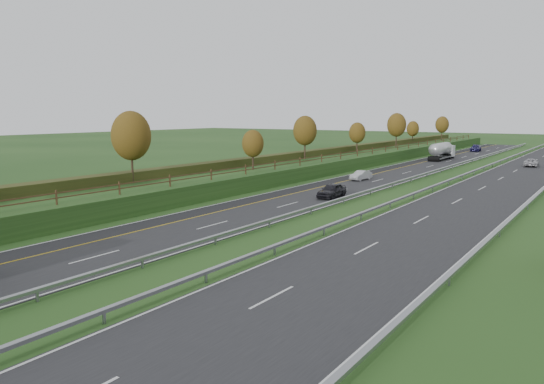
% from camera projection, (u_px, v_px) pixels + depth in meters
% --- Properties ---
extents(ground, '(400.00, 400.00, 0.00)m').
position_uv_depth(ground, '(415.00, 188.00, 67.45)').
color(ground, '#204217').
rests_on(ground, ground).
extents(near_carriageway, '(10.50, 200.00, 0.04)m').
position_uv_depth(near_carriageway, '(372.00, 179.00, 75.94)').
color(near_carriageway, black).
rests_on(near_carriageway, ground).
extents(far_carriageway, '(10.50, 200.00, 0.04)m').
position_uv_depth(far_carriageway, '(494.00, 188.00, 66.92)').
color(far_carriageway, black).
rests_on(far_carriageway, ground).
extents(hard_shoulder, '(3.00, 200.00, 0.04)m').
position_uv_depth(hard_shoulder, '(348.00, 177.00, 77.99)').
color(hard_shoulder, black).
rests_on(hard_shoulder, ground).
extents(lane_markings, '(26.75, 200.00, 0.01)m').
position_uv_depth(lane_markings, '(416.00, 182.00, 72.34)').
color(lane_markings, silver).
rests_on(lane_markings, near_carriageway).
extents(embankment_left, '(12.00, 200.00, 2.00)m').
position_uv_depth(embankment_left, '(295.00, 167.00, 82.90)').
color(embankment_left, '#204217').
rests_on(embankment_left, ground).
extents(hedge_left, '(2.20, 180.00, 1.10)m').
position_uv_depth(hedge_left, '(284.00, 157.00, 83.77)').
color(hedge_left, '#323C18').
rests_on(hedge_left, embankment_left).
extents(fence_left, '(0.12, 189.06, 1.20)m').
position_uv_depth(fence_left, '(319.00, 158.00, 79.85)').
color(fence_left, '#422B19').
rests_on(fence_left, embankment_left).
extents(median_barrier_near, '(0.32, 200.00, 0.71)m').
position_uv_depth(median_barrier_near, '(411.00, 178.00, 72.74)').
color(median_barrier_near, gray).
rests_on(median_barrier_near, ground).
extents(median_barrier_far, '(0.32, 200.00, 0.71)m').
position_uv_depth(median_barrier_far, '(449.00, 180.00, 69.95)').
color(median_barrier_far, gray).
rests_on(median_barrier_far, ground).
extents(trees_left, '(6.64, 164.30, 7.66)m').
position_uv_depth(trees_left, '(285.00, 134.00, 79.14)').
color(trees_left, '#2D2116').
rests_on(trees_left, embankment_left).
extents(road_tanker, '(2.40, 11.22, 3.46)m').
position_uv_depth(road_tanker, '(442.00, 151.00, 107.20)').
color(road_tanker, silver).
rests_on(road_tanker, near_carriageway).
extents(car_dark_near, '(2.05, 4.78, 1.61)m').
position_uv_depth(car_dark_near, '(332.00, 190.00, 59.17)').
color(car_dark_near, black).
rests_on(car_dark_near, near_carriageway).
extents(car_silver_mid, '(1.93, 4.18, 1.33)m').
position_uv_depth(car_silver_mid, '(361.00, 175.00, 74.80)').
color(car_silver_mid, '#AFB0B4').
rests_on(car_silver_mid, near_carriageway).
extents(car_small_far, '(2.80, 5.71, 1.60)m').
position_uv_depth(car_small_far, '(476.00, 148.00, 131.01)').
color(car_small_far, '#1A1748').
rests_on(car_small_far, near_carriageway).
extents(car_oncoming, '(2.73, 5.19, 1.39)m').
position_uv_depth(car_oncoming, '(531.00, 163.00, 93.76)').
color(car_oncoming, '#AEADB2').
rests_on(car_oncoming, far_carriageway).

